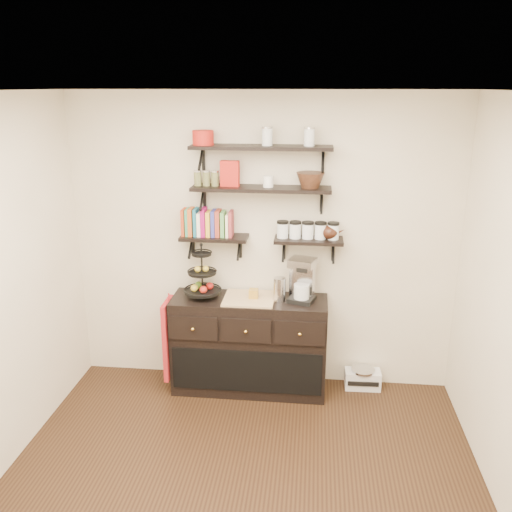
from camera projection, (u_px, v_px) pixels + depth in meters
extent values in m
plane|color=black|center=(237.00, 506.00, 3.68)|extent=(3.50, 3.50, 0.00)
cube|color=white|center=(231.00, 91.00, 2.86)|extent=(3.50, 3.50, 0.02)
cube|color=#F0E6CB|center=(262.00, 244.00, 4.93)|extent=(3.50, 0.02, 2.70)
cube|color=black|center=(261.00, 147.00, 4.54)|extent=(1.20, 0.27, 0.03)
cube|color=black|center=(203.00, 158.00, 4.74)|extent=(0.02, 0.03, 0.20)
cube|color=black|center=(323.00, 160.00, 4.63)|extent=(0.02, 0.03, 0.20)
cube|color=black|center=(261.00, 189.00, 4.64)|extent=(1.20, 0.27, 0.03)
cube|color=black|center=(205.00, 198.00, 4.84)|extent=(0.02, 0.03, 0.20)
cube|color=black|center=(321.00, 200.00, 4.74)|extent=(0.02, 0.03, 0.20)
cube|color=black|center=(214.00, 237.00, 4.83)|extent=(0.60, 0.25, 0.03)
cube|color=black|center=(193.00, 246.00, 4.99)|extent=(0.02, 0.03, 0.20)
cube|color=black|center=(240.00, 247.00, 4.95)|extent=(0.03, 0.03, 0.20)
cube|color=black|center=(309.00, 240.00, 4.74)|extent=(0.60, 0.25, 0.03)
cube|color=black|center=(284.00, 248.00, 4.90)|extent=(0.03, 0.03, 0.20)
cube|color=black|center=(333.00, 250.00, 4.86)|extent=(0.02, 0.03, 0.20)
cube|color=#AA3717|center=(186.00, 224.00, 4.83)|extent=(0.02, 0.15, 0.20)
cube|color=#30835A|center=(189.00, 222.00, 4.82)|extent=(0.03, 0.15, 0.24)
cube|color=#BC511C|center=(193.00, 224.00, 4.82)|extent=(0.04, 0.15, 0.21)
cube|color=#1A677F|center=(197.00, 222.00, 4.81)|extent=(0.03, 0.15, 0.25)
cube|color=white|center=(201.00, 223.00, 4.81)|extent=(0.03, 0.15, 0.22)
cube|color=#9A0E5C|center=(205.00, 221.00, 4.80)|extent=(0.04, 0.15, 0.26)
cube|color=gold|center=(210.00, 223.00, 4.80)|extent=(0.03, 0.15, 0.23)
cube|color=#323695|center=(214.00, 225.00, 4.80)|extent=(0.03, 0.15, 0.20)
cube|color=#9A3626|center=(218.00, 223.00, 4.79)|extent=(0.04, 0.15, 0.24)
cube|color=#55994D|center=(223.00, 224.00, 4.79)|extent=(0.03, 0.15, 0.21)
cube|color=#F3E6B6|center=(227.00, 222.00, 4.78)|extent=(0.03, 0.15, 0.25)
cube|color=maroon|center=(231.00, 224.00, 4.78)|extent=(0.02, 0.15, 0.22)
cylinder|color=silver|center=(283.00, 230.00, 4.75)|extent=(0.10, 0.10, 0.13)
cylinder|color=silver|center=(295.00, 231.00, 4.74)|extent=(0.10, 0.10, 0.13)
cylinder|color=silver|center=(308.00, 231.00, 4.72)|extent=(0.10, 0.10, 0.13)
cylinder|color=silver|center=(320.00, 232.00, 4.71)|extent=(0.10, 0.10, 0.13)
cylinder|color=silver|center=(333.00, 232.00, 4.70)|extent=(0.10, 0.10, 0.13)
cube|color=black|center=(249.00, 344.00, 4.99)|extent=(1.40, 0.45, 0.90)
cube|color=tan|center=(249.00, 298.00, 4.85)|extent=(0.45, 0.41, 0.02)
sphere|color=gold|center=(193.00, 329.00, 4.72)|extent=(0.04, 0.04, 0.04)
sphere|color=gold|center=(246.00, 332.00, 4.67)|extent=(0.04, 0.04, 0.04)
sphere|color=gold|center=(300.00, 334.00, 4.62)|extent=(0.04, 0.04, 0.04)
cylinder|color=black|center=(202.00, 272.00, 4.82)|extent=(0.02, 0.02, 0.49)
cylinder|color=black|center=(203.00, 291.00, 4.88)|extent=(0.33, 0.33, 0.01)
cylinder|color=black|center=(202.00, 273.00, 4.83)|extent=(0.25, 0.25, 0.02)
cylinder|color=black|center=(201.00, 254.00, 4.77)|extent=(0.17, 0.17, 0.02)
sphere|color=#B21914|center=(210.00, 286.00, 4.90)|extent=(0.07, 0.07, 0.07)
sphere|color=gold|center=(198.00, 269.00, 4.82)|extent=(0.06, 0.06, 0.06)
cube|color=#A47A26|center=(254.00, 294.00, 4.83)|extent=(0.08, 0.08, 0.08)
cube|color=black|center=(301.00, 299.00, 4.80)|extent=(0.26, 0.25, 0.04)
cube|color=silver|center=(302.00, 279.00, 4.81)|extent=(0.23, 0.14, 0.33)
cube|color=silver|center=(302.00, 263.00, 4.69)|extent=(0.26, 0.25, 0.07)
cylinder|color=silver|center=(302.00, 291.00, 4.75)|extent=(0.17, 0.17, 0.13)
cylinder|color=silver|center=(279.00, 290.00, 4.77)|extent=(0.11, 0.11, 0.22)
cube|color=#A62211|center=(169.00, 338.00, 4.95)|extent=(0.04, 0.31, 0.73)
cube|color=silver|center=(362.00, 379.00, 5.10)|extent=(0.33, 0.18, 0.18)
cylinder|color=silver|center=(363.00, 370.00, 5.07)|extent=(0.23, 0.23, 0.02)
cube|color=black|center=(363.00, 384.00, 5.01)|extent=(0.29, 0.02, 0.04)
cube|color=#B11C14|center=(230.00, 174.00, 4.63)|extent=(0.16, 0.07, 0.22)
cylinder|color=white|center=(268.00, 181.00, 4.62)|extent=(0.09, 0.09, 0.10)
cylinder|color=#B11C14|center=(203.00, 138.00, 4.56)|extent=(0.18, 0.18, 0.12)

